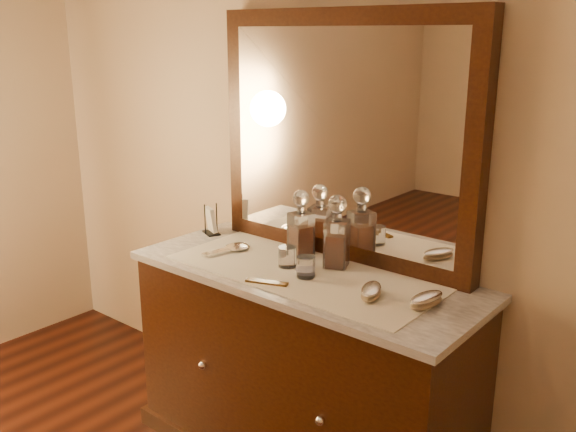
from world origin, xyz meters
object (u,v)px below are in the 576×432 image
at_px(dresser_cabinet, 303,371).
at_px(brush_near, 371,291).
at_px(mirror_frame, 343,138).
at_px(decanter_right, 337,239).
at_px(hand_mirror_inner, 235,248).
at_px(pin_dish, 305,269).
at_px(comb, 267,282).
at_px(hand_mirror_outer, 233,247).
at_px(brush_far, 426,300).
at_px(napkin_rack, 211,222).
at_px(decanter_left, 301,230).

relative_size(dresser_cabinet, brush_near, 8.44).
distance_m(mirror_frame, decanter_right, 0.41).
bearing_deg(hand_mirror_inner, pin_dish, 0.66).
xyz_separation_m(mirror_frame, pin_dish, (0.00, -0.24, -0.49)).
bearing_deg(comb, hand_mirror_outer, 130.89).
height_order(pin_dish, brush_far, brush_far).
bearing_deg(comb, brush_near, -0.33).
distance_m(dresser_cabinet, comb, 0.49).
height_order(brush_far, hand_mirror_inner, brush_far).
xyz_separation_m(brush_near, hand_mirror_outer, (-0.74, 0.05, -0.01)).
xyz_separation_m(dresser_cabinet, brush_far, (0.53, 0.00, 0.47)).
relative_size(brush_far, hand_mirror_inner, 0.76).
height_order(comb, napkin_rack, napkin_rack).
distance_m(decanter_left, brush_far, 0.68).
xyz_separation_m(pin_dish, brush_far, (0.53, 0.00, 0.02)).
relative_size(pin_dish, napkin_rack, 0.53).
height_order(dresser_cabinet, brush_near, brush_near).
distance_m(dresser_cabinet, decanter_left, 0.58).
bearing_deg(pin_dish, mirror_frame, 90.87).
xyz_separation_m(decanter_right, brush_far, (0.46, -0.11, -0.09)).
relative_size(dresser_cabinet, comb, 8.55).
relative_size(napkin_rack, hand_mirror_outer, 0.62).
distance_m(decanter_left, hand_mirror_inner, 0.30).
xyz_separation_m(brush_near, brush_far, (0.19, 0.06, 0.00)).
xyz_separation_m(decanter_left, hand_mirror_outer, (-0.26, -0.14, -0.10)).
xyz_separation_m(decanter_right, brush_near, (0.27, -0.17, -0.09)).
distance_m(dresser_cabinet, napkin_rack, 0.82).
bearing_deg(comb, decanter_right, 51.55).
bearing_deg(comb, pin_dish, 60.04).
height_order(napkin_rack, decanter_right, decanter_right).
relative_size(comb, brush_far, 0.98).
relative_size(mirror_frame, brush_near, 7.23).
bearing_deg(mirror_frame, pin_dish, -89.13).
bearing_deg(mirror_frame, hand_mirror_inner, -146.84).
distance_m(hand_mirror_outer, hand_mirror_inner, 0.02).
bearing_deg(brush_far, comb, -160.55).
bearing_deg(pin_dish, hand_mirror_outer, -179.76).
xyz_separation_m(napkin_rack, decanter_right, (0.71, 0.01, 0.06)).
bearing_deg(napkin_rack, decanter_right, 0.85).
relative_size(decanter_left, hand_mirror_inner, 1.28).
distance_m(mirror_frame, pin_dish, 0.55).
relative_size(pin_dish, brush_far, 0.46).
distance_m(mirror_frame, comb, 0.66).
bearing_deg(pin_dish, comb, -98.66).
bearing_deg(pin_dish, decanter_left, 133.88).
distance_m(dresser_cabinet, hand_mirror_inner, 0.59).
bearing_deg(comb, dresser_cabinet, 61.01).
xyz_separation_m(napkin_rack, brush_near, (0.98, -0.16, -0.03)).
bearing_deg(brush_near, dresser_cabinet, 171.36).
relative_size(mirror_frame, decanter_right, 4.05).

